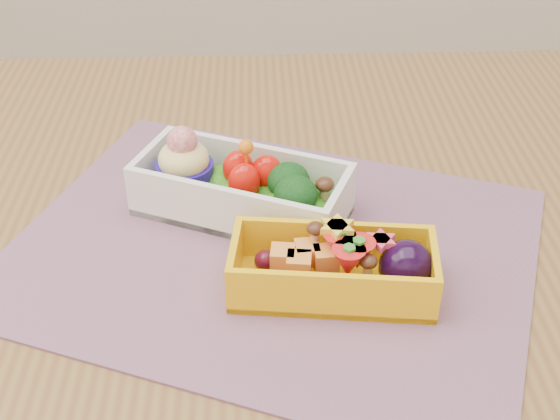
{
  "coord_description": "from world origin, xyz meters",
  "views": [
    {
      "loc": [
        -0.04,
        -0.54,
        1.16
      ],
      "look_at": [
        -0.02,
        -0.02,
        0.79
      ],
      "focal_mm": 47.53,
      "sensor_mm": 36.0,
      "label": 1
    }
  ],
  "objects_px": {
    "table": "(295,312)",
    "placemat": "(272,249)",
    "bento_white": "(241,188)",
    "bento_yellow": "(338,267)"
  },
  "relations": [
    {
      "from": "bento_white",
      "to": "bento_yellow",
      "type": "xyz_separation_m",
      "value": [
        0.08,
        -0.11,
        -0.0
      ]
    },
    {
      "from": "table",
      "to": "placemat",
      "type": "bearing_deg",
      "value": -135.28
    },
    {
      "from": "table",
      "to": "placemat",
      "type": "xyz_separation_m",
      "value": [
        -0.02,
        -0.02,
        0.1
      ]
    },
    {
      "from": "placemat",
      "to": "bento_yellow",
      "type": "distance_m",
      "value": 0.08
    },
    {
      "from": "table",
      "to": "placemat",
      "type": "height_order",
      "value": "placemat"
    },
    {
      "from": "bento_white",
      "to": "bento_yellow",
      "type": "height_order",
      "value": "bento_white"
    },
    {
      "from": "placemat",
      "to": "bento_yellow",
      "type": "relative_size",
      "value": 2.59
    },
    {
      "from": "placemat",
      "to": "bento_white",
      "type": "bearing_deg",
      "value": 115.96
    },
    {
      "from": "table",
      "to": "bento_yellow",
      "type": "height_order",
      "value": "bento_yellow"
    },
    {
      "from": "table",
      "to": "placemat",
      "type": "relative_size",
      "value": 2.68
    }
  ]
}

